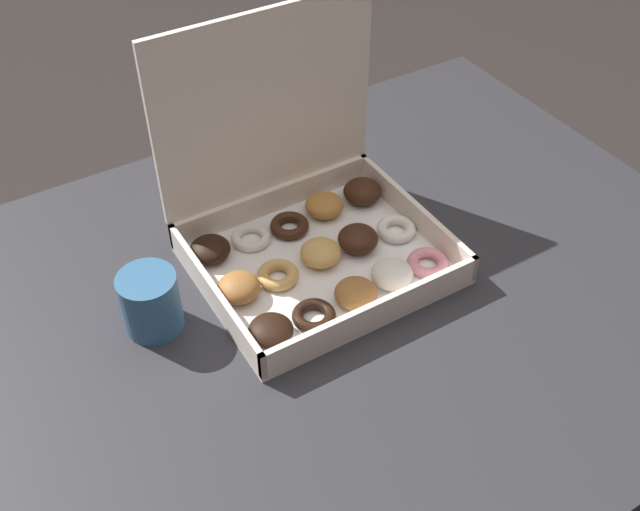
{
  "coord_description": "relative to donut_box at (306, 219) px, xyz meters",
  "views": [
    {
      "loc": [
        -0.41,
        -0.57,
        1.46
      ],
      "look_at": [
        -0.03,
        0.06,
        0.77
      ],
      "focal_mm": 42.0,
      "sensor_mm": 36.0,
      "label": 1
    }
  ],
  "objects": [
    {
      "name": "dining_table",
      "position": [
        0.03,
        -0.09,
        -0.17
      ],
      "size": [
        1.01,
        0.83,
        0.75
      ],
      "color": "#2D2D33",
      "rests_on": "ground_plane"
    },
    {
      "name": "donut_box",
      "position": [
        0.0,
        0.0,
        0.0
      ],
      "size": [
        0.32,
        0.28,
        0.31
      ],
      "color": "white",
      "rests_on": "dining_table"
    },
    {
      "name": "coffee_mug",
      "position": [
        -0.23,
        -0.02,
        -0.02
      ],
      "size": [
        0.07,
        0.07,
        0.08
      ],
      "color": "teal",
      "rests_on": "dining_table"
    }
  ]
}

